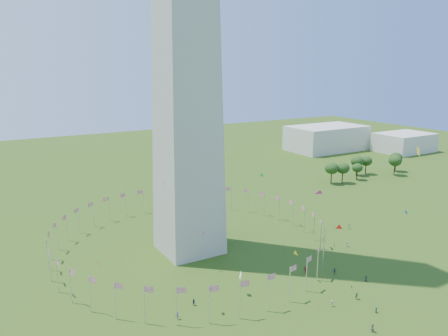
{
  "coord_description": "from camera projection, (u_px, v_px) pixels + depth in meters",
  "views": [
    {
      "loc": [
        -53.84,
        -62.21,
        54.64
      ],
      "look_at": [
        3.38,
        35.0,
        28.2
      ],
      "focal_mm": 35.0,
      "sensor_mm": 36.0,
      "label": 1
    }
  ],
  "objects": [
    {
      "name": "gov_building_east_a",
      "position": [
        326.0,
        138.0,
        289.37
      ],
      "size": [
        50.0,
        30.0,
        16.0
      ],
      "primitive_type": "cube",
      "color": "beige",
      "rests_on": "ground"
    },
    {
      "name": "ground",
      "position": [
        295.0,
        334.0,
        91.26
      ],
      "size": [
        600.0,
        600.0,
        0.0
      ],
      "primitive_type": "plane",
      "color": "#27430F",
      "rests_on": "ground"
    },
    {
      "name": "gov_building_east_b",
      "position": [
        404.0,
        142.0,
        284.41
      ],
      "size": [
        35.0,
        25.0,
        12.0
      ],
      "primitive_type": "cube",
      "color": "beige",
      "rests_on": "ground"
    },
    {
      "name": "tree_line_east",
      "position": [
        365.0,
        168.0,
        218.29
      ],
      "size": [
        53.58,
        15.9,
        10.16
      ],
      "color": "#2A511B",
      "rests_on": "ground"
    },
    {
      "name": "crowd",
      "position": [
        312.0,
        313.0,
        97.45
      ],
      "size": [
        98.47,
        68.39,
        1.96
      ],
      "color": "#252525",
      "rests_on": "ground"
    },
    {
      "name": "kites_aloft",
      "position": [
        288.0,
        216.0,
        112.58
      ],
      "size": [
        89.75,
        72.7,
        34.21
      ],
      "color": "#CC2699",
      "rests_on": "ground"
    },
    {
      "name": "flag_ring",
      "position": [
        189.0,
        236.0,
        132.18
      ],
      "size": [
        80.24,
        80.24,
        9.0
      ],
      "color": "silver",
      "rests_on": "ground"
    }
  ]
}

